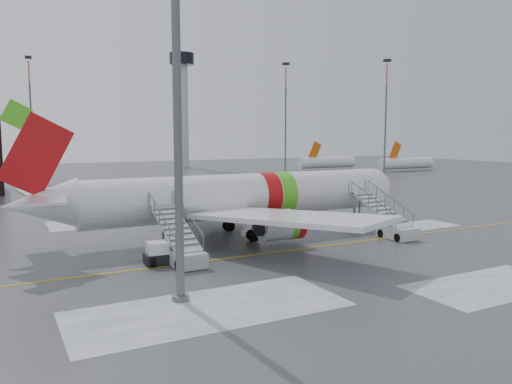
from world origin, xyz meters
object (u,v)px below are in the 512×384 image
airliner (235,197)px  light_mast_near (177,66)px  airstair_aft (182,248)px  pushback_tug (162,254)px  airstair_fwd (391,225)px

airliner → light_mast_near: light_mast_near is taller
airstair_aft → pushback_tug: airstair_aft is taller
pushback_tug → airstair_aft: bearing=-17.6°
light_mast_near → airstair_aft: bearing=70.0°
airliner → airstair_aft: size_ratio=4.55×
pushback_tug → light_mast_near: size_ratio=0.12×
airliner → light_mast_near: (-9.83, -13.88, 8.73)m
airliner → airstair_aft: bearing=-137.6°
pushback_tug → airliner: bearing=36.0°
pushback_tug → light_mast_near: bearing=-100.3°
airstair_fwd → pushback_tug: bearing=178.9°
airstair_aft → pushback_tug: (-1.26, 0.40, -0.38)m
airliner → airstair_fwd: 13.59m
airstair_fwd → pushback_tug: airstair_fwd is taller
airstair_aft → pushback_tug: 1.38m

